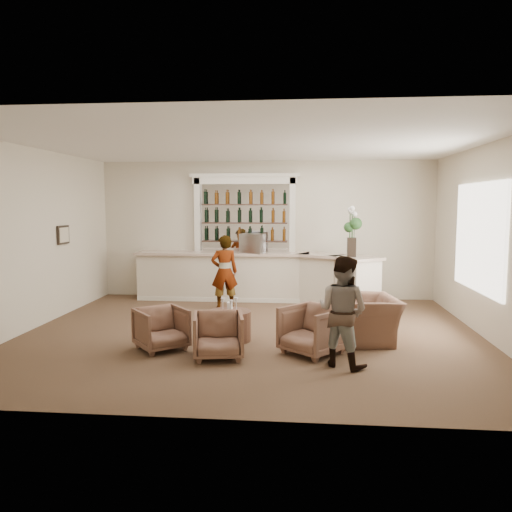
% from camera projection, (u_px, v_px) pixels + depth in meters
% --- Properties ---
extents(ground, '(8.00, 8.00, 0.00)m').
position_uv_depth(ground, '(251.00, 334.00, 8.77)').
color(ground, brown).
rests_on(ground, ground).
extents(room_shell, '(8.04, 7.02, 3.32)m').
position_uv_depth(room_shell, '(263.00, 201.00, 9.21)').
color(room_shell, beige).
rests_on(room_shell, ground).
extents(bar_counter, '(5.72, 1.80, 1.14)m').
position_uv_depth(bar_counter, '(257.00, 277.00, 11.69)').
color(bar_counter, silver).
rests_on(bar_counter, ground).
extents(back_bar_alcove, '(2.64, 0.25, 3.00)m').
position_uv_depth(back_bar_alcove, '(245.00, 214.00, 11.98)').
color(back_bar_alcove, white).
rests_on(back_bar_alcove, ground).
extents(cocktail_table, '(0.71, 0.71, 0.50)m').
position_uv_depth(cocktail_table, '(230.00, 326.00, 8.35)').
color(cocktail_table, '#4F3122').
rests_on(cocktail_table, ground).
extents(sommelier, '(0.67, 0.54, 1.61)m').
position_uv_depth(sommelier, '(224.00, 272.00, 10.84)').
color(sommelier, gray).
rests_on(sommelier, ground).
extents(guest, '(0.96, 0.91, 1.56)m').
position_uv_depth(guest, '(342.00, 311.00, 6.99)').
color(guest, gray).
rests_on(guest, ground).
extents(armchair_left, '(1.01, 1.01, 0.66)m').
position_uv_depth(armchair_left, '(161.00, 329.00, 7.81)').
color(armchair_left, brown).
rests_on(armchair_left, ground).
extents(armchair_center, '(0.85, 0.87, 0.68)m').
position_uv_depth(armchair_center, '(218.00, 335.00, 7.39)').
color(armchair_center, brown).
rests_on(armchair_center, ground).
extents(armchair_right, '(1.13, 1.13, 0.74)m').
position_uv_depth(armchair_right, '(312.00, 330.00, 7.57)').
color(armchair_right, brown).
rests_on(armchair_right, ground).
extents(armchair_far, '(1.17, 1.29, 0.75)m').
position_uv_depth(armchair_far, '(365.00, 319.00, 8.30)').
color(armchair_far, brown).
rests_on(armchair_far, ground).
extents(espresso_machine, '(0.60, 0.54, 0.45)m').
position_uv_depth(espresso_machine, '(253.00, 243.00, 11.59)').
color(espresso_machine, '#B1B1B6').
rests_on(espresso_machine, bar_counter).
extents(flower_vase, '(0.29, 0.29, 1.08)m').
position_uv_depth(flower_vase, '(352.00, 228.00, 10.79)').
color(flower_vase, black).
rests_on(flower_vase, bar_counter).
extents(wine_glass_bar_left, '(0.07, 0.07, 0.21)m').
position_uv_depth(wine_glass_bar_left, '(240.00, 248.00, 11.69)').
color(wine_glass_bar_left, white).
rests_on(wine_glass_bar_left, bar_counter).
extents(wine_glass_bar_right, '(0.07, 0.07, 0.21)m').
position_uv_depth(wine_glass_bar_right, '(265.00, 248.00, 11.63)').
color(wine_glass_bar_right, white).
rests_on(wine_glass_bar_right, bar_counter).
extents(wine_glass_tbl_a, '(0.07, 0.07, 0.21)m').
position_uv_depth(wine_glass_tbl_a, '(223.00, 304.00, 8.36)').
color(wine_glass_tbl_a, white).
rests_on(wine_glass_tbl_a, cocktail_table).
extents(wine_glass_tbl_b, '(0.07, 0.07, 0.21)m').
position_uv_depth(wine_glass_tbl_b, '(236.00, 304.00, 8.38)').
color(wine_glass_tbl_b, white).
rests_on(wine_glass_tbl_b, cocktail_table).
extents(wine_glass_tbl_c, '(0.07, 0.07, 0.21)m').
position_uv_depth(wine_glass_tbl_c, '(231.00, 306.00, 8.18)').
color(wine_glass_tbl_c, white).
rests_on(wine_glass_tbl_c, cocktail_table).
extents(napkin_holder, '(0.08, 0.08, 0.12)m').
position_uv_depth(napkin_holder, '(230.00, 306.00, 8.46)').
color(napkin_holder, white).
rests_on(napkin_holder, cocktail_table).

